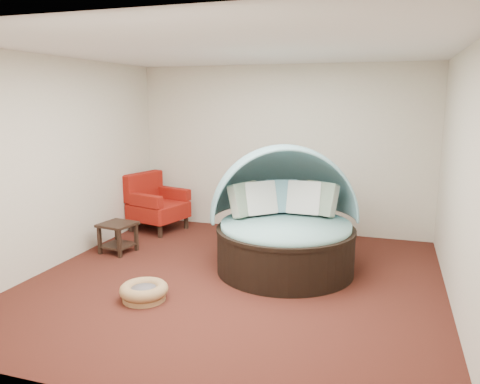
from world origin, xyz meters
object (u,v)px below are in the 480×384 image
(red_armchair, at_px, (156,204))
(side_table, at_px, (118,233))
(canopy_daybed, at_px, (285,212))
(pet_basket, at_px, (144,291))

(red_armchair, height_order, side_table, red_armchair)
(side_table, bearing_deg, red_armchair, 92.69)
(canopy_daybed, relative_size, red_armchair, 2.31)
(red_armchair, bearing_deg, side_table, -72.16)
(canopy_daybed, distance_m, pet_basket, 2.08)
(canopy_daybed, bearing_deg, red_armchair, 134.40)
(canopy_daybed, bearing_deg, pet_basket, -151.33)
(red_armchair, bearing_deg, pet_basket, -49.55)
(canopy_daybed, xyz_separation_m, side_table, (-2.48, -0.12, -0.48))
(pet_basket, relative_size, red_armchair, 0.59)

